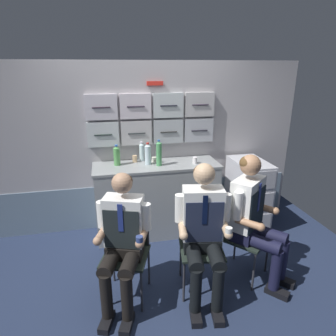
# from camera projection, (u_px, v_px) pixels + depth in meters

# --- Properties ---
(ground) EXTENTS (4.80, 4.80, 0.04)m
(ground) POSITION_uv_depth(u_px,v_px,m) (163.00, 290.00, 2.93)
(ground) COLOR #202A44
(galley_bulkhead) EXTENTS (4.20, 0.14, 2.15)m
(galley_bulkhead) POSITION_uv_depth(u_px,v_px,m) (143.00, 148.00, 3.85)
(galley_bulkhead) COLOR #ADA8AC
(galley_bulkhead) RESTS_ON ground
(galley_counter) EXTENTS (1.55, 0.53, 0.93)m
(galley_counter) POSITION_uv_depth(u_px,v_px,m) (157.00, 199.00, 3.81)
(galley_counter) COLOR #9B9FA0
(galley_counter) RESTS_ON ground
(service_trolley) EXTENTS (0.40, 0.65, 0.93)m
(service_trolley) POSITION_uv_depth(u_px,v_px,m) (248.00, 192.00, 3.93)
(service_trolley) COLOR black
(service_trolley) RESTS_ON ground
(folding_chair_left) EXTENTS (0.51, 0.51, 0.85)m
(folding_chair_left) POSITION_uv_depth(u_px,v_px,m) (128.00, 242.00, 2.77)
(folding_chair_left) COLOR #2D2D33
(folding_chair_left) RESTS_ON ground
(crew_member_left) EXTENTS (0.51, 0.65, 1.23)m
(crew_member_left) POSITION_uv_depth(u_px,v_px,m) (122.00, 237.00, 2.56)
(crew_member_left) COLOR black
(crew_member_left) RESTS_ON ground
(folding_chair_right) EXTENTS (0.46, 0.46, 0.85)m
(folding_chair_right) POSITION_uv_depth(u_px,v_px,m) (200.00, 236.00, 2.87)
(folding_chair_right) COLOR #2D2D33
(folding_chair_right) RESTS_ON ground
(crew_member_right) EXTENTS (0.52, 0.66, 1.28)m
(crew_member_right) POSITION_uv_depth(u_px,v_px,m) (204.00, 227.00, 2.66)
(crew_member_right) COLOR black
(crew_member_right) RESTS_ON ground
(folding_chair_near_trolley) EXTENTS (0.56, 0.56, 0.85)m
(folding_chair_near_trolley) POSITION_uv_depth(u_px,v_px,m) (237.00, 227.00, 3.03)
(folding_chair_near_trolley) COLOR #2D2D33
(folding_chair_near_trolley) RESTS_ON ground
(crew_member_near_trolley) EXTENTS (0.66, 0.69, 1.30)m
(crew_member_near_trolley) POSITION_uv_depth(u_px,v_px,m) (254.00, 214.00, 2.88)
(crew_member_near_trolley) COLOR black
(crew_member_near_trolley) RESTS_ON ground
(water_bottle_short) EXTENTS (0.08, 0.08, 0.25)m
(water_bottle_short) POSITION_uv_depth(u_px,v_px,m) (117.00, 156.00, 3.59)
(water_bottle_short) COLOR #539A50
(water_bottle_short) RESTS_ON galley_counter
(sparkling_bottle_green) EXTENTS (0.06, 0.06, 0.25)m
(sparkling_bottle_green) POSITION_uv_depth(u_px,v_px,m) (142.00, 152.00, 3.76)
(sparkling_bottle_green) COLOR silver
(sparkling_bottle_green) RESTS_ON galley_counter
(water_bottle_tall) EXTENTS (0.08, 0.08, 0.27)m
(water_bottle_tall) POSITION_uv_depth(u_px,v_px,m) (148.00, 154.00, 3.62)
(water_bottle_tall) COLOR silver
(water_bottle_tall) RESTS_ON galley_counter
(water_bottle_clear) EXTENTS (0.07, 0.07, 0.32)m
(water_bottle_clear) POSITION_uv_depth(u_px,v_px,m) (159.00, 153.00, 3.57)
(water_bottle_clear) COLOR #4B995A
(water_bottle_clear) RESTS_ON galley_counter
(coffee_cup_spare) EXTENTS (0.07, 0.07, 0.06)m
(coffee_cup_spare) POSITION_uv_depth(u_px,v_px,m) (155.00, 159.00, 3.76)
(coffee_cup_spare) COLOR silver
(coffee_cup_spare) RESTS_ON galley_counter
(coffee_cup_white) EXTENTS (0.06, 0.06, 0.09)m
(coffee_cup_white) POSITION_uv_depth(u_px,v_px,m) (135.00, 159.00, 3.73)
(coffee_cup_white) COLOR tan
(coffee_cup_white) RESTS_ON galley_counter
(paper_cup_tan) EXTENTS (0.06, 0.06, 0.08)m
(paper_cup_tan) POSITION_uv_depth(u_px,v_px,m) (195.00, 160.00, 3.68)
(paper_cup_tan) COLOR white
(paper_cup_tan) RESTS_ON galley_counter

